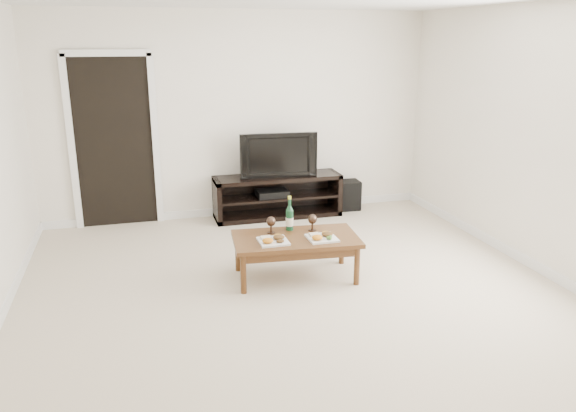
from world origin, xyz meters
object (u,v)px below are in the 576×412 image
Objects in this scene: media_console at (278,196)px; subwoofer at (349,195)px; television at (277,154)px; coffee_table at (296,257)px.

subwoofer is at bearing 3.21° from media_console.
television is (0.00, 0.00, 0.56)m from media_console.
coffee_table is at bearing -95.73° from television.
television is 2.48× the size of subwoofer.
media_console reaches higher than subwoofer.
television is 0.82× the size of coffee_table.
television reaches higher than media_console.
television is at bearing 0.00° from media_console.
media_console is 1.98m from coffee_table.
coffee_table is at bearing -99.53° from media_console.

